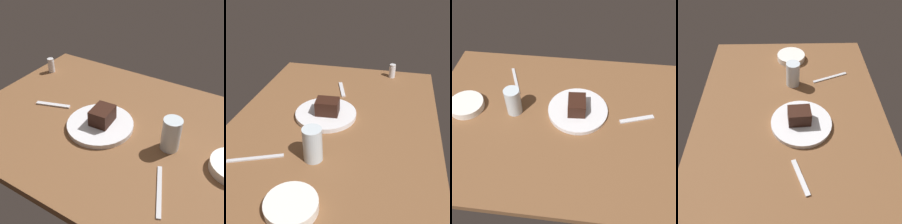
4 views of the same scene
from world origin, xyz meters
The scene contains 7 objects.
dining_table centered at (0.00, 0.00, 1.50)cm, with size 120.00×84.00×3.00cm, color brown.
dessert_plate centered at (-5.24, -4.40, 3.95)cm, with size 25.68×25.68×1.91cm, color silver.
chocolate_cake_slice centered at (-4.73, -3.50, 8.02)cm, with size 9.34×7.35×6.22cm, color black.
water_glass centered at (21.95, -1.67, 9.12)cm, with size 6.59×6.59×12.25cm, color silver.
side_bowl centered at (43.45, -1.32, 4.59)cm, with size 15.11×15.11×3.18cm, color white.
dessert_spoon centered at (-30.46, -2.78, 3.35)cm, with size 15.00×1.80×0.70cm, color silver.
butter_knife centered at (26.39, -20.88, 3.25)cm, with size 19.00×1.40×0.50cm, color silver.
Camera 3 is at (-8.20, 71.82, 88.11)cm, focal length 42.03 mm.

